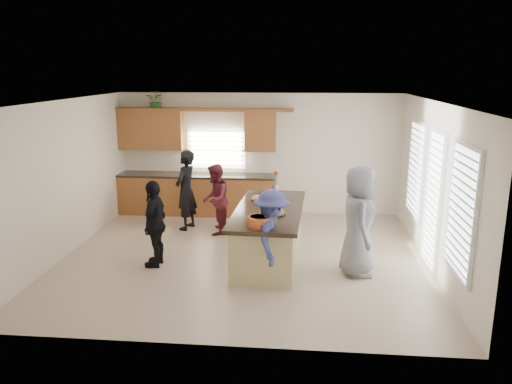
# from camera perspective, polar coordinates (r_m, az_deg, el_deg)

# --- Properties ---
(floor) EXTENTS (6.50, 6.50, 0.00)m
(floor) POSITION_cam_1_polar(r_m,az_deg,el_deg) (9.15, -1.35, -7.44)
(floor) COLOR tan
(floor) RESTS_ON ground
(room_shell) EXTENTS (6.52, 6.02, 2.81)m
(room_shell) POSITION_cam_1_polar(r_m,az_deg,el_deg) (8.64, -1.43, 4.39)
(room_shell) COLOR silver
(room_shell) RESTS_ON ground
(back_cabinetry) EXTENTS (4.08, 0.66, 2.46)m
(back_cabinetry) POSITION_cam_1_polar(r_m,az_deg,el_deg) (11.71, -6.96, 1.90)
(back_cabinetry) COLOR #96542B
(back_cabinetry) RESTS_ON ground
(right_wall_glazing) EXTENTS (0.06, 4.00, 2.25)m
(right_wall_glazing) POSITION_cam_1_polar(r_m,az_deg,el_deg) (8.84, 19.70, 0.09)
(right_wall_glazing) COLOR white
(right_wall_glazing) RESTS_ON ground
(island) EXTENTS (1.27, 2.75, 0.95)m
(island) POSITION_cam_1_polar(r_m,az_deg,el_deg) (8.90, 1.49, -4.95)
(island) COLOR #C9B77D
(island) RESTS_ON ground
(platter_front) EXTENTS (0.47, 0.47, 0.19)m
(platter_front) POSITION_cam_1_polar(r_m,az_deg,el_deg) (8.39, 1.84, -2.38)
(platter_front) COLOR black
(platter_front) RESTS_ON island
(platter_mid) EXTENTS (0.42, 0.42, 0.17)m
(platter_mid) POSITION_cam_1_polar(r_m,az_deg,el_deg) (9.04, 1.97, -1.17)
(platter_mid) COLOR black
(platter_mid) RESTS_ON island
(platter_back) EXTENTS (0.33, 0.33, 0.13)m
(platter_back) POSITION_cam_1_polar(r_m,az_deg,el_deg) (9.28, 0.34, -0.78)
(platter_back) COLOR black
(platter_back) RESTS_ON island
(salad_bowl) EXTENTS (0.35, 0.35, 0.16)m
(salad_bowl) POSITION_cam_1_polar(r_m,az_deg,el_deg) (7.72, 0.38, -3.32)
(salad_bowl) COLOR #CD5525
(salad_bowl) RESTS_ON island
(clear_cup) EXTENTS (0.09, 0.09, 0.10)m
(clear_cup) POSITION_cam_1_polar(r_m,az_deg,el_deg) (7.89, 2.14, -3.26)
(clear_cup) COLOR white
(clear_cup) RESTS_ON island
(plate_stack) EXTENTS (0.20, 0.20, 0.05)m
(plate_stack) POSITION_cam_1_polar(r_m,az_deg,el_deg) (9.45, 1.58, -0.53)
(plate_stack) COLOR #AE81BB
(plate_stack) RESTS_ON island
(flower_vase) EXTENTS (0.14, 0.14, 0.42)m
(flower_vase) POSITION_cam_1_polar(r_m,az_deg,el_deg) (9.86, 2.21, 1.26)
(flower_vase) COLOR silver
(flower_vase) RESTS_ON island
(potted_plant) EXTENTS (0.51, 0.48, 0.45)m
(potted_plant) POSITION_cam_1_polar(r_m,az_deg,el_deg) (11.79, -11.36, 10.22)
(potted_plant) COLOR #316A2A
(potted_plant) RESTS_ON back_cabinetry
(woman_left_back) EXTENTS (0.55, 0.70, 1.69)m
(woman_left_back) POSITION_cam_1_polar(r_m,az_deg,el_deg) (10.58, -8.00, 0.20)
(woman_left_back) COLOR black
(woman_left_back) RESTS_ON ground
(woman_left_mid) EXTENTS (0.56, 0.72, 1.46)m
(woman_left_mid) POSITION_cam_1_polar(r_m,az_deg,el_deg) (10.24, -4.70, -0.84)
(woman_left_mid) COLOR maroon
(woman_left_mid) RESTS_ON ground
(woman_left_front) EXTENTS (0.40, 0.90, 1.51)m
(woman_left_front) POSITION_cam_1_polar(r_m,az_deg,el_deg) (8.71, -11.46, -3.55)
(woman_left_front) COLOR black
(woman_left_front) RESTS_ON ground
(woman_right_back) EXTENTS (0.58, 1.00, 1.54)m
(woman_right_back) POSITION_cam_1_polar(r_m,az_deg,el_deg) (7.80, 1.78, -5.26)
(woman_right_back) COLOR #3C4183
(woman_right_back) RESTS_ON ground
(woman_right_front) EXTENTS (0.61, 0.91, 1.83)m
(woman_right_front) POSITION_cam_1_polar(r_m,az_deg,el_deg) (8.31, 11.64, -3.28)
(woman_right_front) COLOR slate
(woman_right_front) RESTS_ON ground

